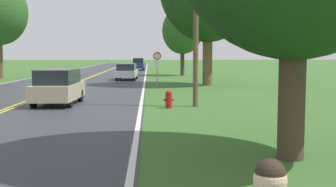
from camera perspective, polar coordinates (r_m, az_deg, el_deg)
The scene contains 7 objects.
fire_hydrant at distance 18.76m, azimuth 0.10°, elevation -0.74°, with size 0.46×0.30×0.81m.
traffic_sign at distance 30.54m, azimuth -1.48°, elevation 4.48°, with size 0.60×0.10×2.59m.
utility_pole_midground at distance 19.36m, azimuth 3.80°, elevation 9.92°, with size 1.80×0.24×7.60m.
tree_behind_sign at distance 48.23m, azimuth 1.98°, elevation 8.50°, with size 4.62×4.62×7.77m.
car_champagne_van_approaching at distance 20.68m, azimuth -14.67°, elevation 0.95°, with size 1.97×4.00×1.69m.
car_silver_van_mid_near at distance 40.05m, azimuth -5.59°, elevation 3.03°, with size 1.99×4.91×1.53m.
car_dark_blue_suv_mid_far at distance 65.09m, azimuth -4.00°, elevation 4.03°, with size 1.88×4.55×1.87m.
Camera 1 is at (6.18, 1.56, 2.38)m, focal length 45.00 mm.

